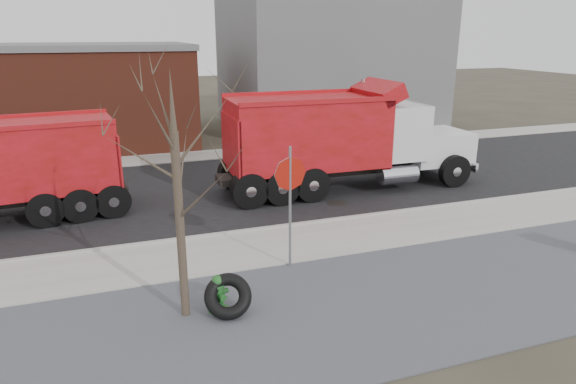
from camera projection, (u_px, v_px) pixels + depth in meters
name	position (u px, v px, depth m)	size (l,w,h in m)	color
ground	(287.00, 249.00, 14.38)	(120.00, 120.00, 0.00)	#383328
gravel_verge	(339.00, 309.00, 11.23)	(60.00, 5.00, 0.03)	slate
sidewalk	(284.00, 245.00, 14.60)	(60.00, 2.50, 0.06)	#9E9B93
curb	(270.00, 228.00, 15.76)	(60.00, 0.15, 0.11)	#9E9B93
road	(233.00, 187.00, 20.05)	(60.00, 9.40, 0.02)	black
far_sidewalk	(206.00, 155.00, 25.17)	(60.00, 2.00, 0.06)	#9E9B93
building_grey	(327.00, 62.00, 32.25)	(12.00, 10.00, 8.00)	slate
bare_tree	(176.00, 167.00, 10.04)	(3.20, 3.20, 5.20)	#382D23
fire_hydrant	(218.00, 295.00, 11.06)	(0.49, 0.48, 0.87)	#286B2B
truck_tire	(228.00, 296.00, 10.91)	(1.15, 1.04, 0.94)	black
stop_sign	(290.00, 188.00, 12.66)	(0.86, 0.16, 3.18)	gray
dump_truck_red_a	(341.00, 136.00, 19.35)	(10.17, 2.92, 4.04)	black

